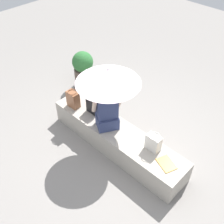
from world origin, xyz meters
name	(u,v)px	position (x,y,z in m)	size (l,w,h in m)	color
ground_plane	(116,147)	(0.00, 0.00, 0.00)	(14.00, 14.00, 0.00)	gray
stone_bench	(117,139)	(0.00, 0.00, 0.21)	(2.57, 0.55, 0.42)	#A8A093
person_seated	(107,108)	(-0.17, -0.04, 0.81)	(0.41, 0.51, 0.90)	navy
parasol	(108,76)	(-0.20, 0.01, 1.37)	(0.98, 0.98, 1.09)	#B7B7BC
handbag_black	(153,142)	(0.67, 0.09, 0.56)	(0.23, 0.17, 0.29)	silver
tote_bag_canvas	(92,105)	(-0.60, 0.03, 0.58)	(0.22, 0.17, 0.32)	black
shoulder_bag_spare	(73,99)	(-0.97, -0.10, 0.58)	(0.22, 0.17, 0.33)	brown
magazine	(167,164)	(0.99, 0.00, 0.42)	(0.28, 0.20, 0.01)	gold
planter_near	(83,69)	(-1.76, 0.82, 0.43)	(0.44, 0.44, 0.82)	brown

